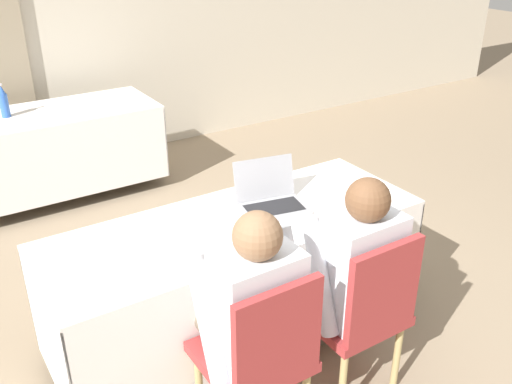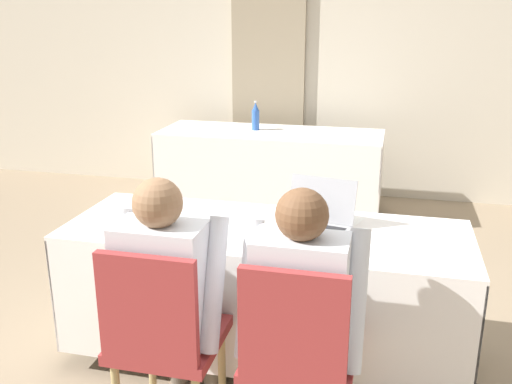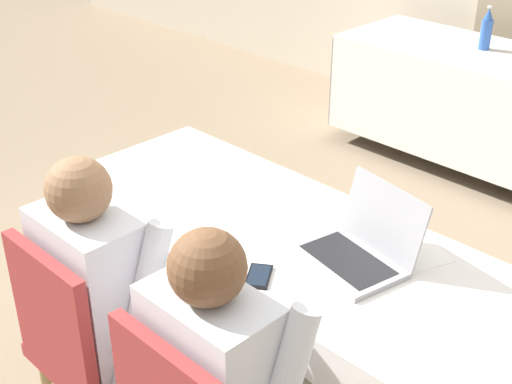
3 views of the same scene
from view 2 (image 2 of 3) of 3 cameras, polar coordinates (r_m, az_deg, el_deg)
name	(u,v)px [view 2 (image 2 of 3)]	position (r m, az deg, el deg)	size (l,w,h in m)	color
ground_plane	(265,358)	(3.20, 0.86, -16.22)	(24.00, 24.00, 0.00)	gray
wall_back	(336,59)	(5.72, 8.00, 13.06)	(12.00, 0.06, 2.70)	beige
curtain_panel	(268,61)	(5.77, 1.22, 13.00)	(0.73, 0.04, 2.65)	gray
conference_table_near	(265,262)	(2.92, 0.91, -6.98)	(2.02, 0.73, 0.75)	white
conference_table_far	(270,151)	(5.24, 1.45, 4.11)	(2.02, 0.73, 0.75)	white
laptop	(315,221)	(2.83, 5.91, -2.94)	(0.40, 0.36, 0.24)	#99999E
cell_phone	(270,249)	(2.60, 1.40, -5.73)	(0.13, 0.15, 0.01)	black
paper_beside_laptop	(334,223)	(2.95, 7.79, -3.07)	(0.30, 0.35, 0.00)	white
water_bottle	(256,117)	(5.26, -0.04, 7.52)	(0.07, 0.07, 0.26)	#2D5BB7
chair_near_left	(162,334)	(2.46, -9.37, -13.84)	(0.44, 0.44, 0.91)	tan
chair_near_right	(297,353)	(2.32, 4.16, -15.72)	(0.44, 0.44, 0.91)	tan
person_checkered_shirt	(170,288)	(2.47, -8.62, -9.48)	(0.50, 0.52, 1.17)	#665B4C
person_white_shirt	(303,304)	(2.33, 4.69, -11.07)	(0.50, 0.52, 1.17)	#665B4C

